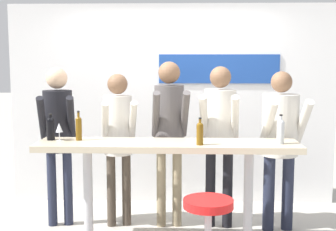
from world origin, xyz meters
name	(u,v)px	position (x,y,z in m)	size (l,w,h in m)	color
back_wall	(172,104)	(0.01, 1.51, 1.27)	(4.13, 0.12, 2.52)	white
tasting_table	(168,160)	(0.00, 0.00, 0.88)	(2.53, 0.52, 1.05)	beige
bar_stool	(208,226)	(0.36, -0.65, 0.46)	(0.44, 0.44, 0.69)	#B2B2B7
person_far_left	(58,127)	(-1.21, 0.55, 1.10)	(0.44, 0.57, 1.75)	#23283D
person_left	(118,131)	(-0.56, 0.56, 1.06)	(0.43, 0.55, 1.68)	#473D33
person_center_left	(169,124)	(0.00, 0.56, 1.15)	(0.42, 0.56, 1.81)	gray
person_center	(220,128)	(0.54, 0.57, 1.10)	(0.45, 0.57, 1.76)	black
person_center_right	(280,134)	(1.17, 0.49, 1.06)	(0.51, 0.60, 1.71)	#23283D
wine_bottle_0	(79,127)	(-0.88, 0.08, 1.18)	(0.06, 0.06, 0.29)	brown
wine_bottle_1	(200,132)	(0.30, -0.13, 1.16)	(0.07, 0.07, 0.26)	brown
wine_bottle_2	(281,130)	(1.07, -0.05, 1.18)	(0.07, 0.07, 0.28)	#B7BCC1
wine_bottle_3	(51,127)	(-1.16, 0.08, 1.17)	(0.08, 0.08, 0.27)	black
wine_glass_0	(59,128)	(-1.06, 0.04, 1.17)	(0.07, 0.07, 0.18)	silver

